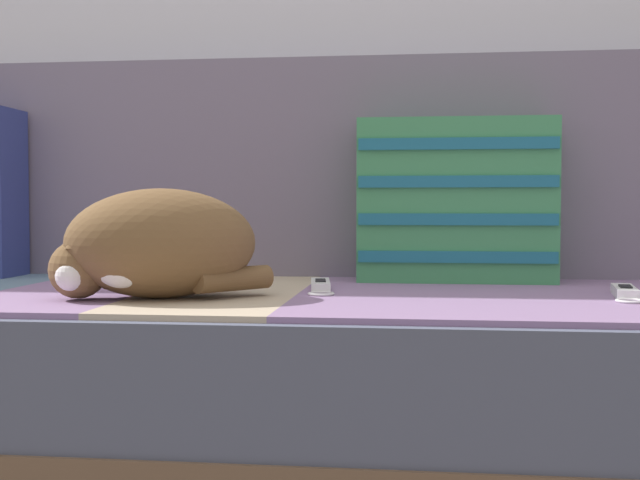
{
  "coord_description": "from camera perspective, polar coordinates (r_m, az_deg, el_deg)",
  "views": [
    {
      "loc": [
        0.36,
        -1.42,
        0.53
      ],
      "look_at": [
        0.19,
        0.05,
        0.47
      ],
      "focal_mm": 45.0,
      "sensor_mm": 36.0,
      "label": 1
    }
  ],
  "objects": [
    {
      "name": "game_remote_far",
      "position": [
        1.53,
        20.87,
        -3.49
      ],
      "size": [
        0.07,
        0.19,
        0.02
      ],
      "color": "white",
      "rests_on": "couch"
    },
    {
      "name": "game_remote_near",
      "position": [
        1.55,
        0.03,
        -3.28
      ],
      "size": [
        0.07,
        0.19,
        0.02
      ],
      "color": "white",
      "rests_on": "couch"
    },
    {
      "name": "throw_pillow_striped",
      "position": [
        1.75,
        9.62,
        2.78
      ],
      "size": [
        0.42,
        0.14,
        0.35
      ],
      "color": "#3D8956",
      "rests_on": "couch"
    },
    {
      "name": "sleeping_cat",
      "position": [
        1.44,
        -11.68,
        -0.45
      ],
      "size": [
        0.38,
        0.31,
        0.19
      ],
      "color": "brown",
      "rests_on": "couch"
    },
    {
      "name": "couch",
      "position": [
        1.62,
        -6.31,
        -9.98
      ],
      "size": [
        2.15,
        0.85,
        0.37
      ],
      "color": "brown",
      "rests_on": "ground_plane"
    },
    {
      "name": "sofa_backrest",
      "position": [
        1.93,
        -3.97,
        5.07
      ],
      "size": [
        2.11,
        0.14,
        0.5
      ],
      "color": "slate",
      "rests_on": "couch"
    }
  ]
}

